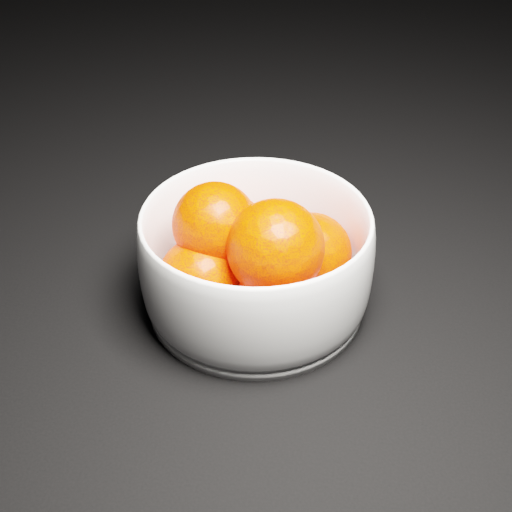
# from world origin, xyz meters

# --- Properties ---
(ground) EXTENTS (3.00, 3.00, 0.00)m
(ground) POSITION_xyz_m (0.00, 0.00, 0.00)
(ground) COLOR black
(ground) RESTS_ON ground
(bowl) EXTENTS (0.19, 0.19, 0.09)m
(bowl) POSITION_xyz_m (0.01, -0.04, 0.05)
(bowl) COLOR white
(bowl) RESTS_ON ground
(orange_pile) EXTENTS (0.15, 0.15, 0.11)m
(orange_pile) POSITION_xyz_m (0.01, -0.05, 0.06)
(orange_pile) COLOR #FF2700
(orange_pile) RESTS_ON bowl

